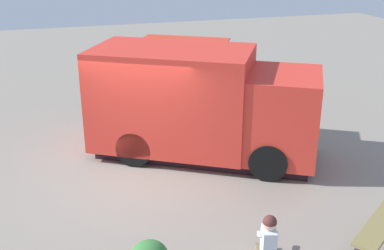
{
  "coord_description": "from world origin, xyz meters",
  "views": [
    {
      "loc": [
        -1.6,
        -9.8,
        5.05
      ],
      "look_at": [
        1.34,
        -0.16,
        1.09
      ],
      "focal_mm": 44.88,
      "sensor_mm": 36.0,
      "label": 1
    }
  ],
  "objects_px": {
    "planter_flowering_side": "(212,87)",
    "plaza_bench": "(380,228)",
    "person_customer": "(268,243)",
    "food_truck": "(200,106)"
  },
  "relations": [
    {
      "from": "food_truck",
      "to": "person_customer",
      "type": "distance_m",
      "value": 4.46
    },
    {
      "from": "planter_flowering_side",
      "to": "plaza_bench",
      "type": "distance_m",
      "value": 8.66
    },
    {
      "from": "food_truck",
      "to": "plaza_bench",
      "type": "height_order",
      "value": "food_truck"
    },
    {
      "from": "person_customer",
      "to": "plaza_bench",
      "type": "xyz_separation_m",
      "value": [
        2.04,
        -0.18,
        0.01
      ]
    },
    {
      "from": "food_truck",
      "to": "planter_flowering_side",
      "type": "xyz_separation_m",
      "value": [
        1.74,
        4.12,
        -0.87
      ]
    },
    {
      "from": "plaza_bench",
      "to": "food_truck",
      "type": "bearing_deg",
      "value": 111.83
    },
    {
      "from": "person_customer",
      "to": "plaza_bench",
      "type": "distance_m",
      "value": 2.05
    },
    {
      "from": "food_truck",
      "to": "plaza_bench",
      "type": "bearing_deg",
      "value": -68.17
    },
    {
      "from": "planter_flowering_side",
      "to": "plaza_bench",
      "type": "relative_size",
      "value": 0.46
    },
    {
      "from": "plaza_bench",
      "to": "person_customer",
      "type": "bearing_deg",
      "value": 174.99
    }
  ]
}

